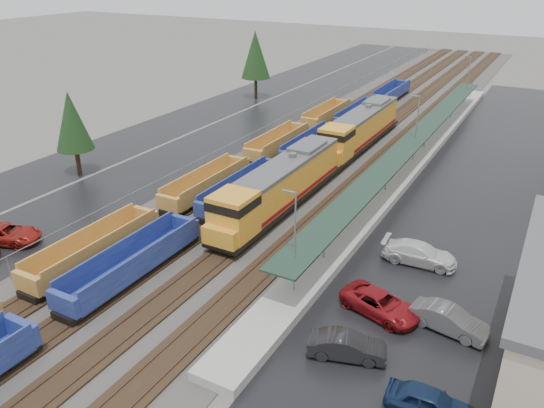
{
  "coord_description": "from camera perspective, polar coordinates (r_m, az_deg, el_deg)",
  "views": [
    {
      "loc": [
        22.98,
        -7.49,
        21.2
      ],
      "look_at": [
        2.75,
        29.11,
        2.0
      ],
      "focal_mm": 35.0,
      "sensor_mm": 36.0,
      "label": 1
    }
  ],
  "objects": [
    {
      "name": "parked_car_west_c",
      "position": [
        48.84,
        -26.65,
        -2.88
      ],
      "size": [
        4.28,
        6.14,
        1.56
      ],
      "primitive_type": "imported",
      "rotation": [
        0.0,
        0.0,
        1.91
      ],
      "color": "maroon",
      "rests_on": "ground"
    },
    {
      "name": "ballast_strip",
      "position": [
        74.37,
        9.8,
        7.77
      ],
      "size": [
        20.0,
        160.0,
        0.08
      ],
      "primitive_type": "cube",
      "color": "#302D2B",
      "rests_on": "ground"
    },
    {
      "name": "parked_car_east_c",
      "position": [
        42.28,
        15.56,
        -5.16
      ],
      "size": [
        2.65,
        5.79,
        1.64
      ],
      "primitive_type": "imported",
      "rotation": [
        0.0,
        0.0,
        1.63
      ],
      "color": "silver",
      "rests_on": "ground"
    },
    {
      "name": "well_string_yellow",
      "position": [
        47.42,
        -12.2,
        -0.98
      ],
      "size": [
        2.53,
        86.47,
        2.24
      ],
      "color": "#B27631",
      "rests_on": "ground"
    },
    {
      "name": "west_parking_lot",
      "position": [
        80.29,
        -0.42,
        9.36
      ],
      "size": [
        10.0,
        160.0,
        0.02
      ],
      "primitive_type": "cube",
      "color": "black",
      "rests_on": "ground"
    },
    {
      "name": "east_commuter_lot",
      "position": [
        61.4,
        23.37,
        2.37
      ],
      "size": [
        16.0,
        100.0,
        0.02
      ],
      "primitive_type": "cube",
      "color": "black",
      "rests_on": "ground"
    },
    {
      "name": "west_road",
      "position": [
        85.48,
        -6.37,
        10.16
      ],
      "size": [
        9.0,
        160.0,
        0.02
      ],
      "primitive_type": "cube",
      "color": "black",
      "rests_on": "ground"
    },
    {
      "name": "parked_car_east_b",
      "position": [
        36.03,
        11.58,
        -10.5
      ],
      "size": [
        3.97,
        5.92,
        1.51
      ],
      "primitive_type": "imported",
      "rotation": [
        0.0,
        0.0,
        1.28
      ],
      "color": "maroon",
      "rests_on": "ground"
    },
    {
      "name": "station_platform",
      "position": [
        62.51,
        14.9,
        4.7
      ],
      "size": [
        3.0,
        80.0,
        8.0
      ],
      "color": "#9E9B93",
      "rests_on": "ground"
    },
    {
      "name": "parked_car_east_e",
      "position": [
        35.64,
        18.51,
        -11.75
      ],
      "size": [
        2.47,
        5.06,
        1.6
      ],
      "primitive_type": "imported",
      "rotation": [
        0.0,
        0.0,
        1.4
      ],
      "color": "#535658",
      "rests_on": "ground"
    },
    {
      "name": "chainlink_fence",
      "position": [
        76.06,
        2.65,
        9.71
      ],
      "size": [
        0.08,
        160.04,
        2.02
      ],
      "color": "gray",
      "rests_on": "ground"
    },
    {
      "name": "parked_car_east_d",
      "position": [
        29.84,
        16.65,
        -19.85
      ],
      "size": [
        2.0,
        4.62,
        1.55
      ],
      "primitive_type": "imported",
      "rotation": [
        0.0,
        0.0,
        1.61
      ],
      "color": "#122244",
      "rests_on": "ground"
    },
    {
      "name": "well_string_blue",
      "position": [
        51.05,
        -2.96,
        1.49
      ],
      "size": [
        2.59,
        106.66,
        2.29
      ],
      "color": "navy",
      "rests_on": "ground"
    },
    {
      "name": "locomotive_trail",
      "position": [
        66.33,
        9.38,
        7.98
      ],
      "size": [
        3.2,
        21.12,
        4.78
      ],
      "color": "black",
      "rests_on": "ground"
    },
    {
      "name": "locomotive_lead",
      "position": [
        48.13,
        0.66,
        1.84
      ],
      "size": [
        3.2,
        21.12,
        4.78
      ],
      "color": "black",
      "rests_on": "ground"
    },
    {
      "name": "trackbed",
      "position": [
        74.34,
        9.8,
        7.86
      ],
      "size": [
        14.6,
        160.0,
        0.22
      ],
      "color": "black",
      "rests_on": "ground"
    },
    {
      "name": "tree_west_far",
      "position": [
        91.2,
        -1.8,
        15.77
      ],
      "size": [
        4.84,
        4.84,
        11.0
      ],
      "color": "#332316",
      "rests_on": "ground"
    },
    {
      "name": "parked_car_east_a",
      "position": [
        32.28,
        8.06,
        -14.92
      ],
      "size": [
        2.93,
        4.89,
        1.52
      ],
      "primitive_type": "imported",
      "rotation": [
        0.0,
        0.0,
        1.88
      ],
      "color": "black",
      "rests_on": "ground"
    },
    {
      "name": "tree_west_near",
      "position": [
        60.54,
        -20.75,
        8.35
      ],
      "size": [
        3.96,
        3.96,
        9.0
      ],
      "color": "#332316",
      "rests_on": "ground"
    }
  ]
}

